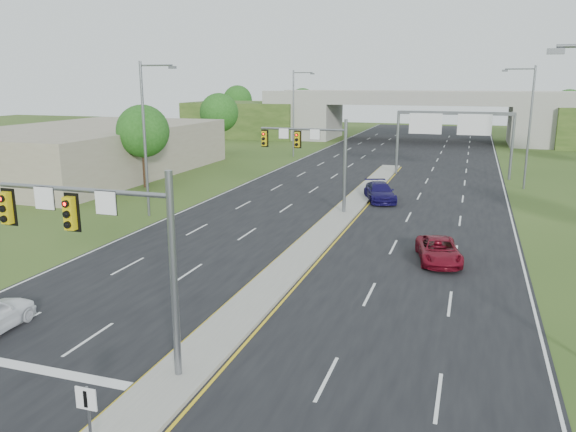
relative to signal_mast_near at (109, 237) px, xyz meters
The scene contains 20 objects.
ground 5.24m from the signal_mast_near, ahead, with size 240.00×240.00×0.00m, color #2E4719.
road 35.46m from the signal_mast_near, 86.31° to the left, with size 24.00×160.00×0.02m, color black.
median 23.64m from the signal_mast_near, 84.40° to the left, with size 2.00×54.00×0.16m, color gray.
lane_markings 29.41m from the signal_mast_near, 86.72° to the left, with size 23.72×160.00×0.01m.
signal_mast_near is the anchor object (origin of this frame).
signal_mast_far 25.00m from the signal_mast_near, 90.00° to the left, with size 6.62×0.60×7.00m.
keep_right_sign 5.94m from the signal_mast_near, 63.06° to the right, with size 0.60×0.13×2.20m.
sign_gantry 45.88m from the signal_mast_near, 78.75° to the left, with size 11.58×0.44×6.67m.
overpass 80.11m from the signal_mast_near, 88.38° to the left, with size 80.00×14.00×8.10m.
lightpole_l_mid 22.95m from the signal_mast_near, 118.79° to the left, with size 2.85×0.25×11.00m.
lightpole_l_far 56.19m from the signal_mast_near, 101.33° to the left, with size 2.85×0.25×11.00m.
lightpole_r_far 43.01m from the signal_mast_near, 68.78° to the left, with size 2.85×0.25×11.00m.
tree_l_near 34.92m from the signal_mast_near, 120.53° to the left, with size 4.80×4.80×7.60m.
tree_l_mid 59.21m from the signal_mast_near, 111.54° to the left, with size 5.20×5.20×8.12m.
tree_back_a 100.64m from the signal_mast_near, 110.80° to the left, with size 6.00×6.00×8.85m.
tree_back_b 96.56m from the signal_mast_near, 103.01° to the left, with size 5.60×5.60×8.32m.
tree_back_c 97.67m from the signal_mast_near, 74.40° to the left, with size 5.60×5.60×8.32m.
commercial_building 44.77m from the signal_mast_near, 128.34° to the left, with size 18.00×30.00×5.00m, color gray.
car_far_a 18.77m from the signal_mast_near, 58.13° to the left, with size 2.12×4.60×1.28m, color maroon.
car_far_b 31.13m from the signal_mast_near, 82.49° to the left, with size 2.08×5.11×1.48m, color #110B44.
Camera 1 is at (8.73, -14.92, 9.64)m, focal length 35.00 mm.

